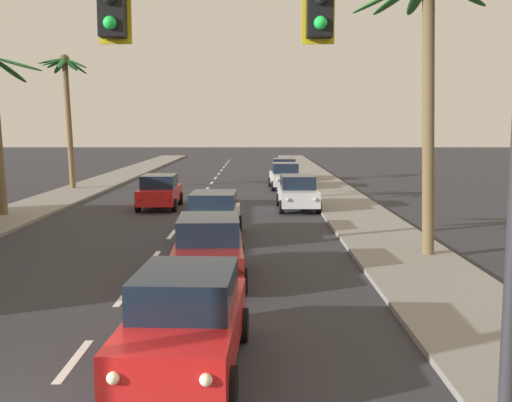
{
  "coord_description": "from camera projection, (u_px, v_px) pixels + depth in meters",
  "views": [
    {
      "loc": [
        3.19,
        -7.33,
        4.09
      ],
      "look_at": [
        3.15,
        8.0,
        2.2
      ],
      "focal_mm": 43.03,
      "sensor_mm": 36.0,
      "label": 1
    }
  ],
  "objects": [
    {
      "name": "sidewalk_right",
      "position": [
        360.0,
        215.0,
        27.61
      ],
      "size": [
        3.2,
        110.0,
        0.14
      ],
      "primitive_type": "cube",
      "color": "gray",
      "rests_on": "ground"
    },
    {
      "name": "sidewalk_left",
      "position": [
        14.0,
        215.0,
        27.64
      ],
      "size": [
        3.2,
        110.0,
        0.14
      ],
      "primitive_type": "cube",
      "color": "gray",
      "rests_on": "ground"
    },
    {
      "name": "lane_markings",
      "position": [
        194.0,
        221.0,
        26.5
      ],
      "size": [
        4.28,
        85.9,
        0.01
      ],
      "color": "silver",
      "rests_on": "ground"
    },
    {
      "name": "traffic_signal_mast",
      "position": [
        243.0,
        47.0,
        7.8
      ],
      "size": [
        10.6,
        0.41,
        6.88
      ],
      "color": "#2D2D33",
      "rests_on": "ground"
    },
    {
      "name": "sedan_lead_at_stop_bar",
      "position": [
        187.0,
        320.0,
        10.28
      ],
      "size": [
        2.09,
        4.51,
        1.68
      ],
      "color": "red",
      "rests_on": "ground"
    },
    {
      "name": "sedan_third_in_queue",
      "position": [
        210.0,
        248.0,
        16.29
      ],
      "size": [
        2.11,
        4.51,
        1.68
      ],
      "color": "maroon",
      "rests_on": "ground"
    },
    {
      "name": "sedan_fifth_in_queue",
      "position": [
        215.0,
        215.0,
        22.31
      ],
      "size": [
        2.01,
        4.48,
        1.68
      ],
      "color": "silver",
      "rests_on": "ground"
    },
    {
      "name": "sedan_oncoming_far",
      "position": [
        161.0,
        191.0,
        30.47
      ],
      "size": [
        2.01,
        4.47,
        1.68
      ],
      "color": "red",
      "rests_on": "ground"
    },
    {
      "name": "sedan_parked_nearest_kerb",
      "position": [
        299.0,
        192.0,
        29.95
      ],
      "size": [
        2.0,
        4.47,
        1.68
      ],
      "color": "silver",
      "rests_on": "ground"
    },
    {
      "name": "sedan_parked_mid_kerb",
      "position": [
        286.0,
        176.0,
        39.94
      ],
      "size": [
        2.08,
        4.5,
        1.68
      ],
      "color": "silver",
      "rests_on": "ground"
    },
    {
      "name": "sedan_parked_far_kerb",
      "position": [
        286.0,
        170.0,
        45.37
      ],
      "size": [
        2.04,
        4.49,
        1.68
      ],
      "color": "maroon",
      "rests_on": "ground"
    },
    {
      "name": "palm_left_farthest",
      "position": [
        68.0,
        95.0,
        38.49
      ],
      "size": [
        3.06,
        3.13,
        8.51
      ],
      "color": "brown",
      "rests_on": "ground"
    },
    {
      "name": "palm_right_second",
      "position": [
        430.0,
        46.0,
        18.22
      ],
      "size": [
        4.58,
        4.63,
        8.76
      ],
      "color": "brown",
      "rests_on": "ground"
    }
  ]
}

